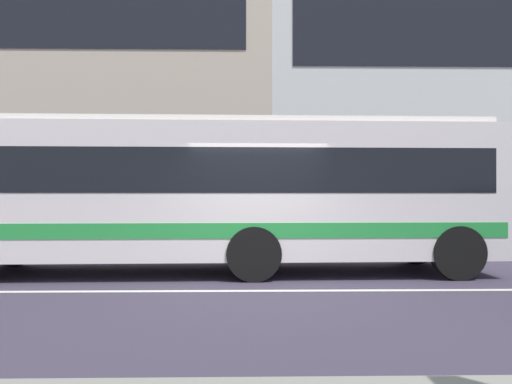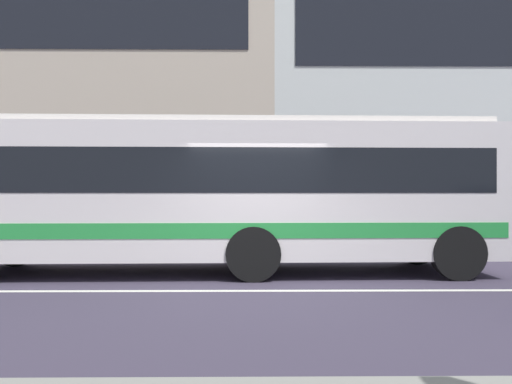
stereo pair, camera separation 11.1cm
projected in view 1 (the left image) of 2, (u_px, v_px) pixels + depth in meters
name	position (u px, v px, depth m)	size (l,w,h in m)	color
ground_plane	(260.00, 291.00, 9.17)	(160.00, 160.00, 0.00)	#3A3446
lane_centre_line	(260.00, 291.00, 9.17)	(60.00, 0.16, 0.01)	silver
apartment_block_left	(5.00, 72.00, 24.72)	(23.14, 10.39, 13.89)	#C0B19C
apartment_block_right	(470.00, 87.00, 25.17)	(18.33, 10.39, 12.70)	silver
transit_bus	(218.00, 189.00, 11.28)	(10.97, 2.91, 3.04)	silver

